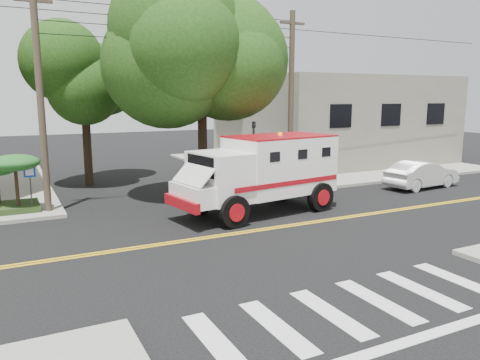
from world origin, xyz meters
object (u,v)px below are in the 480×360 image
armored_truck (263,170)px  parked_sedan (422,174)px  pedestrian_a (299,170)px  pedestrian_b (297,160)px

armored_truck → parked_sedan: size_ratio=1.66×
armored_truck → pedestrian_a: size_ratio=4.05×
armored_truck → pedestrian_a: bearing=30.1°
pedestrian_a → parked_sedan: bearing=117.1°
parked_sedan → pedestrian_b: 6.93m
armored_truck → parked_sedan: bearing=-4.0°
armored_truck → pedestrian_a: armored_truck is taller
parked_sedan → armored_truck: bearing=89.6°
armored_truck → parked_sedan: 10.27m
parked_sedan → pedestrian_b: size_ratio=2.35×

